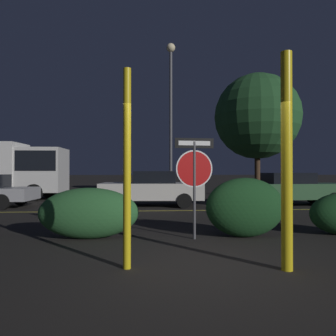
{
  "coord_description": "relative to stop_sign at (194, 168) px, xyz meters",
  "views": [
    {
      "loc": [
        -0.93,
        -5.06,
        1.47
      ],
      "look_at": [
        -0.16,
        5.07,
        1.57
      ],
      "focal_mm": 35.0,
      "sensor_mm": 36.0,
      "label": 1
    }
  ],
  "objects": [
    {
      "name": "hedge_bush_1",
      "position": [
        -2.3,
        0.22,
        -0.98
      ],
      "size": [
        2.17,
        0.87,
        1.11
      ],
      "primitive_type": "ellipsoid",
      "color": "#285B2D",
      "rests_on": "ground_plane"
    },
    {
      "name": "delivery_truck",
      "position": [
        -8.09,
        10.74,
        0.12
      ],
      "size": [
        5.86,
        2.71,
        2.95
      ],
      "rotation": [
        0.0,
        0.0,
        -1.59
      ],
      "color": "silver",
      "rests_on": "ground_plane"
    },
    {
      "name": "ground_plane",
      "position": [
        -0.18,
        -2.0,
        -1.54
      ],
      "size": [
        260.0,
        260.0,
        0.0
      ],
      "primitive_type": "plane",
      "color": "black"
    },
    {
      "name": "tree_1",
      "position": [
        5.56,
        11.61,
        3.15
      ],
      "size": [
        4.98,
        4.98,
        7.18
      ],
      "color": "#422D1E",
      "rests_on": "ground_plane"
    },
    {
      "name": "road_center_stripe",
      "position": [
        -0.18,
        5.12,
        -1.53
      ],
      "size": [
        39.34,
        0.12,
        0.01
      ],
      "primitive_type": "cube",
      "color": "gold",
      "rests_on": "ground_plane"
    },
    {
      "name": "yellow_pole_right",
      "position": [
        1.02,
        -2.33,
        0.09
      ],
      "size": [
        0.17,
        0.17,
        3.26
      ],
      "primitive_type": "cylinder",
      "color": "yellow",
      "rests_on": "ground_plane"
    },
    {
      "name": "passing_car_3",
      "position": [
        5.23,
        6.6,
        -0.82
      ],
      "size": [
        4.88,
        1.91,
        1.41
      ],
      "rotation": [
        0.0,
        0.0,
        -1.53
      ],
      "color": "#335B38",
      "rests_on": "ground_plane"
    },
    {
      "name": "street_lamp",
      "position": [
        0.37,
        10.37,
        3.86
      ],
      "size": [
        0.48,
        0.48,
        8.35
      ],
      "color": "#4C4C51",
      "rests_on": "ground_plane"
    },
    {
      "name": "yellow_pole_left",
      "position": [
        -1.36,
        -2.06,
        -0.01
      ],
      "size": [
        0.12,
        0.12,
        3.04
      ],
      "primitive_type": "cylinder",
      "color": "yellow",
      "rests_on": "ground_plane"
    },
    {
      "name": "stop_sign",
      "position": [
        0.0,
        0.0,
        0.0
      ],
      "size": [
        0.86,
        0.1,
        2.2
      ],
      "rotation": [
        0.0,
        0.0,
        0.09
      ],
      "color": "#4C4C51",
      "rests_on": "ground_plane"
    },
    {
      "name": "passing_car_2",
      "position": [
        -0.72,
        6.85,
        -0.79
      ],
      "size": [
        4.44,
        2.25,
        1.48
      ],
      "rotation": [
        0.0,
        0.0,
        1.51
      ],
      "color": "silver",
      "rests_on": "ground_plane"
    },
    {
      "name": "hedge_bush_2",
      "position": [
        1.17,
        0.12,
        -0.87
      ],
      "size": [
        1.78,
        0.89,
        1.33
      ],
      "primitive_type": "ellipsoid",
      "color": "#19421E",
      "rests_on": "ground_plane"
    }
  ]
}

